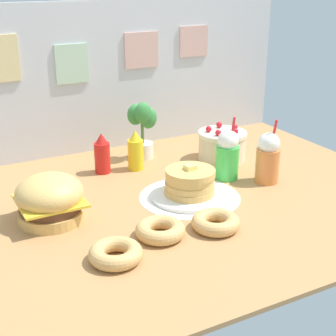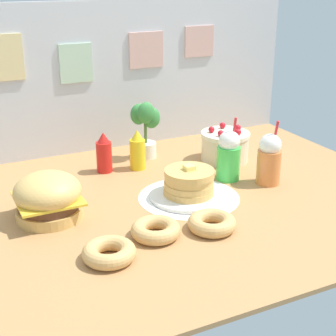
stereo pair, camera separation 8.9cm
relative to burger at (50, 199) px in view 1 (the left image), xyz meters
The scene contains 14 objects.
ground_plane 0.59m from the burger, ahead, with size 2.37×1.74×0.02m, color #B27F4C.
back_wall 1.04m from the burger, 54.00° to the left, with size 2.37×0.04×0.87m.
doily_mat 0.67m from the burger, ahead, with size 0.49×0.49×0.00m, color white.
burger is the anchor object (origin of this frame).
pancake_stack 0.66m from the burger, ahead, with size 0.38×0.38×0.16m.
layer_cake 1.12m from the burger, 14.82° to the left, with size 0.28×0.28×0.20m.
ketchup_bottle 0.58m from the burger, 46.22° to the left, with size 0.08×0.08×0.22m.
mustard_bottle 0.70m from the burger, 33.24° to the left, with size 0.08×0.08×0.22m.
cream_soda_cup 0.95m from the burger, ahead, with size 0.12×0.12×0.33m.
orange_float_cup 1.11m from the burger, ahead, with size 0.12×0.12×0.33m.
donut_pink_glaze 0.46m from the burger, 74.84° to the right, with size 0.21×0.21×0.06m.
donut_chocolate 0.51m from the burger, 45.46° to the right, with size 0.21×0.21×0.06m.
donut_vanilla 0.72m from the burger, 34.55° to the right, with size 0.21×0.21×0.06m.
potted_plant 0.88m from the burger, 37.23° to the left, with size 0.17×0.13×0.34m.
Camera 1 is at (-1.07, -1.94, 1.04)m, focal length 54.59 mm.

